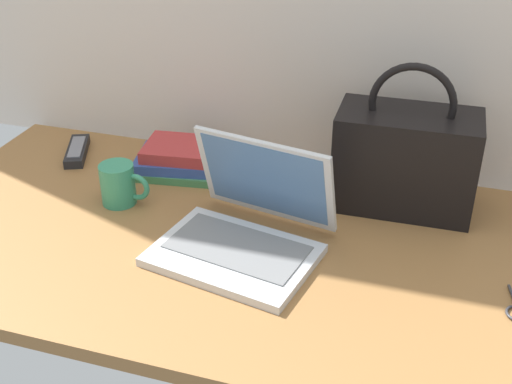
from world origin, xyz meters
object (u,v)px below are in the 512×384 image
remote_control_far (77,151)px  handbag (405,158)px  laptop (245,228)px  book_stack (180,159)px  coffee_mug (119,184)px

remote_control_far → handbag: handbag is taller
laptop → handbag: size_ratio=1.06×
laptop → remote_control_far: laptop is taller
book_stack → laptop: bearing=-46.2°
laptop → coffee_mug: 0.33m
coffee_mug → book_stack: (0.07, 0.18, -0.01)m
coffee_mug → handbag: handbag is taller
coffee_mug → handbag: size_ratio=0.35×
remote_control_far → handbag: (0.82, -0.00, 0.10)m
remote_control_far → handbag: bearing=-0.1°
remote_control_far → book_stack: book_stack is taller
coffee_mug → remote_control_far: bearing=140.3°
coffee_mug → handbag: (0.60, 0.18, 0.07)m
laptop → book_stack: laptop is taller
laptop → handbag: handbag is taller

